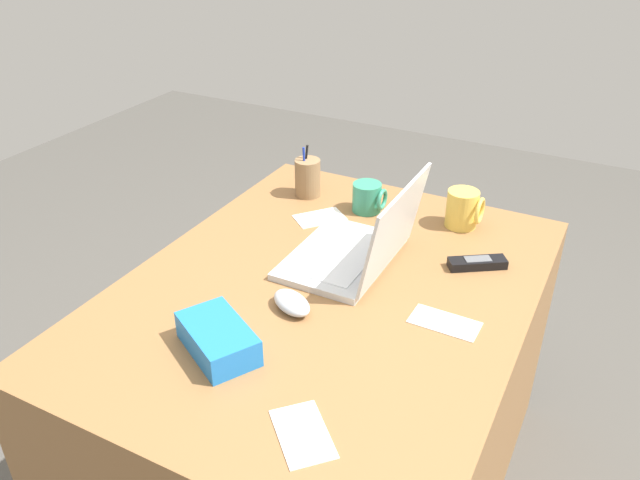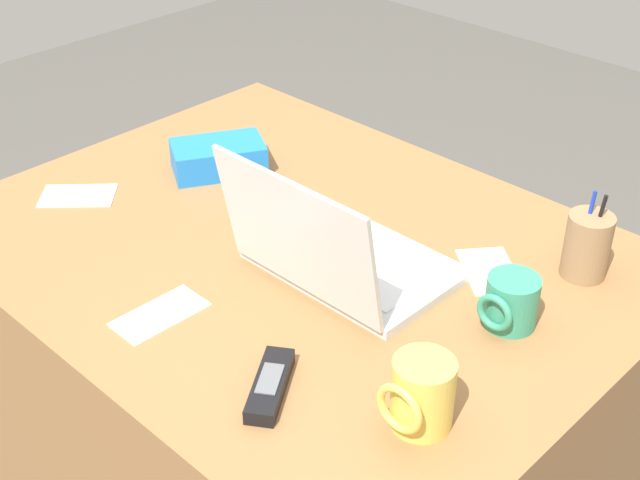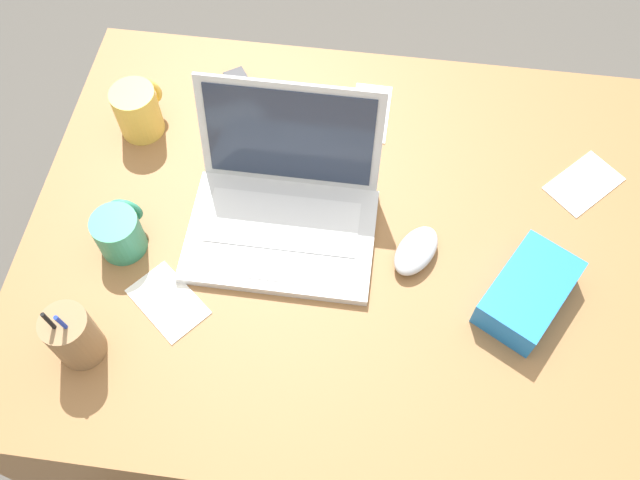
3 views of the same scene
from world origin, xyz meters
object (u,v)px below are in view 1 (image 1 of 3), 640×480
object	(u,v)px
snack_bag	(218,339)
coffee_mug_tall	(368,198)
laptop	(358,248)
cordless_phone	(477,263)
computer_mouse	(292,303)
pen_holder	(308,178)
coffee_mug_white	(463,209)

from	to	relation	value
snack_bag	coffee_mug_tall	bearing A→B (deg)	178.63
laptop	cordless_phone	world-z (taller)	laptop
laptop	computer_mouse	xyz separation A→B (m)	(0.25, -0.05, -0.03)
coffee_mug_tall	laptop	bearing A→B (deg)	18.95
computer_mouse	pen_holder	size ratio (longest dim) A/B	0.71
cordless_phone	pen_holder	size ratio (longest dim) A/B	0.91
snack_bag	pen_holder	bearing A→B (deg)	-165.58
coffee_mug_white	coffee_mug_tall	bearing A→B (deg)	-82.17
laptop	computer_mouse	size ratio (longest dim) A/B	3.04
laptop	coffee_mug_tall	distance (m)	0.30
coffee_mug_white	coffee_mug_tall	distance (m)	0.28
pen_holder	snack_bag	world-z (taller)	pen_holder
laptop	snack_bag	xyz separation A→B (m)	(0.45, -0.12, -0.02)
cordless_phone	snack_bag	world-z (taller)	snack_bag
laptop	coffee_mug_white	bearing A→B (deg)	151.18
cordless_phone	snack_bag	distance (m)	0.70
computer_mouse	snack_bag	bearing A→B (deg)	8.59
coffee_mug_white	coffee_mug_tall	world-z (taller)	coffee_mug_white
laptop	coffee_mug_white	size ratio (longest dim) A/B	3.21
coffee_mug_white	cordless_phone	xyz separation A→B (m)	(0.20, 0.10, -0.04)
computer_mouse	coffee_mug_tall	distance (m)	0.54
laptop	cordless_phone	size ratio (longest dim) A/B	2.36
computer_mouse	snack_bag	size ratio (longest dim) A/B	0.60
coffee_mug_tall	pen_holder	distance (m)	0.21
coffee_mug_white	snack_bag	xyz separation A→B (m)	(0.78, -0.30, -0.02)
cordless_phone	coffee_mug_tall	bearing A→B (deg)	-112.94
computer_mouse	laptop	bearing A→B (deg)	-164.94
pen_holder	snack_bag	size ratio (longest dim) A/B	0.85
coffee_mug_white	pen_holder	size ratio (longest dim) A/B	0.67
pen_holder	snack_bag	xyz separation A→B (m)	(0.75, 0.19, -0.03)
coffee_mug_tall	cordless_phone	size ratio (longest dim) A/B	0.66
computer_mouse	pen_holder	world-z (taller)	pen_holder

